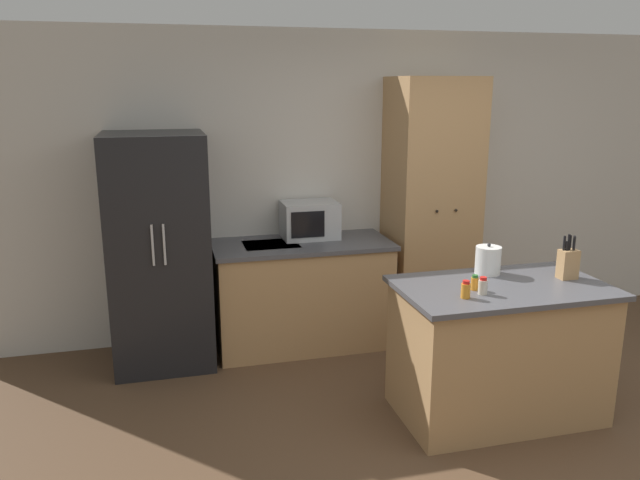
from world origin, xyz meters
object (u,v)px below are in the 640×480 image
(refrigerator, at_px, (159,251))
(pantry_cabinet, at_px, (431,209))
(spice_bottle_short_red, at_px, (466,290))
(spice_bottle_tall_dark, at_px, (483,286))
(microwave, at_px, (310,220))
(spice_bottle_amber_oil, at_px, (475,283))
(kettle, at_px, (488,260))
(knife_block, at_px, (568,263))

(refrigerator, xyz_separation_m, pantry_cabinet, (2.28, 0.07, 0.20))
(spice_bottle_short_red, bearing_deg, pantry_cabinet, 72.84)
(spice_bottle_short_red, bearing_deg, spice_bottle_tall_dark, 15.56)
(refrigerator, distance_m, pantry_cabinet, 2.29)
(microwave, bearing_deg, pantry_cabinet, -5.78)
(spice_bottle_amber_oil, bearing_deg, pantry_cabinet, 75.92)
(microwave, xyz_separation_m, spice_bottle_short_red, (0.54, -1.75, -0.09))
(spice_bottle_amber_oil, bearing_deg, spice_bottle_short_red, -135.34)
(spice_bottle_tall_dark, bearing_deg, spice_bottle_amber_oil, 94.91)
(refrigerator, distance_m, kettle, 2.45)
(refrigerator, height_order, knife_block, refrigerator)
(knife_block, xyz_separation_m, spice_bottle_short_red, (-0.84, -0.19, -0.06))
(spice_bottle_short_red, height_order, kettle, kettle)
(kettle, bearing_deg, microwave, 124.59)
(microwave, distance_m, spice_bottle_short_red, 1.84)
(kettle, bearing_deg, refrigerator, 151.68)
(refrigerator, relative_size, knife_block, 6.02)
(pantry_cabinet, distance_m, spice_bottle_tall_dark, 1.66)
(knife_block, distance_m, spice_bottle_amber_oil, 0.71)
(spice_bottle_amber_oil, bearing_deg, microwave, 112.30)
(refrigerator, bearing_deg, spice_bottle_short_red, -41.66)
(microwave, relative_size, spice_bottle_short_red, 4.19)
(spice_bottle_tall_dark, height_order, spice_bottle_amber_oil, spice_bottle_tall_dark)
(microwave, bearing_deg, spice_bottle_amber_oil, -67.70)
(pantry_cabinet, bearing_deg, kettle, -95.99)
(spice_bottle_tall_dark, distance_m, kettle, 0.45)
(spice_bottle_short_red, xyz_separation_m, kettle, (0.38, 0.42, 0.04))
(spice_bottle_amber_oil, bearing_deg, knife_block, 5.06)
(refrigerator, height_order, spice_bottle_tall_dark, refrigerator)
(spice_bottle_short_red, relative_size, kettle, 0.52)
(knife_block, height_order, spice_bottle_short_red, knife_block)
(pantry_cabinet, bearing_deg, spice_bottle_short_red, -107.16)
(spice_bottle_tall_dark, height_order, spice_bottle_short_red, same)
(spice_bottle_short_red, relative_size, spice_bottle_amber_oil, 1.13)
(knife_block, bearing_deg, spice_bottle_amber_oil, -174.94)
(pantry_cabinet, height_order, knife_block, pantry_cabinet)
(refrigerator, bearing_deg, spice_bottle_tall_dark, -38.92)
(pantry_cabinet, xyz_separation_m, microwave, (-1.05, 0.11, -0.06))
(refrigerator, xyz_separation_m, microwave, (1.24, 0.17, 0.14))
(refrigerator, relative_size, kettle, 8.49)
(knife_block, bearing_deg, kettle, 153.18)
(refrigerator, xyz_separation_m, spice_bottle_tall_dark, (1.91, -1.54, 0.05))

